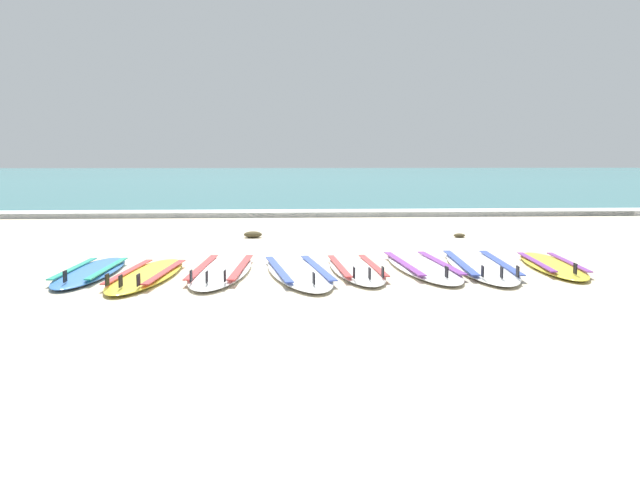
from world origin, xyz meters
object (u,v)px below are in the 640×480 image
object	(u,v)px
surfboard_3	(298,271)
surfboard_4	(356,269)
surfboard_5	(422,266)
surfboard_0	(91,272)
surfboard_2	(222,270)
surfboard_6	(480,265)
surfboard_1	(147,275)
surfboard_7	(552,265)

from	to	relation	value
surfboard_3	surfboard_4	xyz separation A→B (m)	(0.64, 0.14, 0.00)
surfboard_5	surfboard_3	bearing A→B (deg)	-168.72
surfboard_0	surfboard_2	distance (m)	1.38
surfboard_0	surfboard_6	size ratio (longest dim) A/B	0.79
surfboard_1	surfboard_0	bearing A→B (deg)	159.97
surfboard_0	surfboard_6	bearing A→B (deg)	2.31
surfboard_0	surfboard_3	bearing A→B (deg)	-2.90
surfboard_2	surfboard_4	xyz separation A→B (m)	(1.46, 0.00, 0.00)
surfboard_7	surfboard_1	bearing A→B (deg)	-175.17
surfboard_0	surfboard_7	world-z (taller)	same
surfboard_5	surfboard_7	size ratio (longest dim) A/B	1.18
surfboard_3	surfboard_7	distance (m)	2.89
surfboard_6	surfboard_3	bearing A→B (deg)	-172.15
surfboard_2	surfboard_7	bearing A→B (deg)	1.84
surfboard_3	surfboard_5	world-z (taller)	same
surfboard_2	surfboard_4	distance (m)	1.46
surfboard_2	surfboard_3	xyz separation A→B (m)	(0.82, -0.14, -0.00)
surfboard_3	surfboard_2	bearing A→B (deg)	170.54
surfboard_0	surfboard_2	bearing A→B (deg)	1.04
surfboard_0	surfboard_5	world-z (taller)	same
surfboard_3	surfboard_7	world-z (taller)	same
surfboard_2	surfboard_5	xyz separation A→B (m)	(2.21, 0.14, -0.00)
surfboard_5	surfboard_7	xyz separation A→B (m)	(1.48, -0.02, 0.00)
surfboard_6	surfboard_5	bearing A→B (deg)	-179.52
surfboard_0	surfboard_3	size ratio (longest dim) A/B	0.83
surfboard_0	surfboard_7	xyz separation A→B (m)	(5.08, 0.14, 0.00)
surfboard_1	surfboard_6	world-z (taller)	same
surfboard_2	surfboard_6	bearing A→B (deg)	2.92
surfboard_2	surfboard_4	world-z (taller)	same
surfboard_1	surfboard_6	size ratio (longest dim) A/B	0.85
surfboard_3	surfboard_5	bearing A→B (deg)	11.28
surfboard_1	surfboard_5	size ratio (longest dim) A/B	0.91
surfboard_0	surfboard_1	xyz separation A→B (m)	(0.64, -0.23, 0.00)
surfboard_7	surfboard_3	bearing A→B (deg)	-174.93
surfboard_1	surfboard_5	bearing A→B (deg)	7.66
surfboard_4	surfboard_1	bearing A→B (deg)	-173.32
surfboard_4	surfboard_7	size ratio (longest dim) A/B	1.04
surfboard_2	surfboard_3	distance (m)	0.83
surfboard_3	surfboard_7	bearing A→B (deg)	5.07
surfboard_1	surfboard_3	world-z (taller)	same
surfboard_2	surfboard_7	world-z (taller)	same
surfboard_3	surfboard_4	world-z (taller)	same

